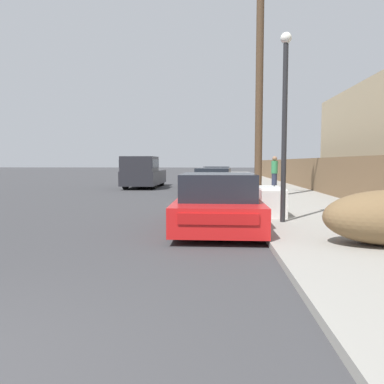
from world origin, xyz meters
name	(u,v)px	position (x,y,z in m)	size (l,w,h in m)	color
sidewalk_curb	(260,184)	(5.30, 23.50, 0.06)	(4.20, 63.00, 0.12)	gray
discarded_fridge	(270,201)	(3.75, 8.40, 0.49)	(0.68, 1.80, 0.76)	silver
parked_sports_car_red	(218,203)	(2.29, 6.87, 0.58)	(1.92, 4.62, 1.29)	red
car_parked_mid	(214,182)	(2.19, 16.29, 0.60)	(2.18, 4.76, 1.28)	black
car_parked_far	(215,176)	(2.29, 24.14, 0.60)	(2.22, 4.75, 1.26)	silver
pickup_truck	(143,172)	(-2.09, 20.40, 0.94)	(1.97, 5.32, 1.88)	#232328
utility_pole	(259,74)	(3.92, 12.77, 4.92)	(1.80, 0.29, 9.35)	#4C3826
street_lamp	(285,113)	(3.85, 7.04, 2.71)	(0.26, 0.26, 4.43)	#232326
wooden_fence	(295,172)	(7.25, 21.74, 0.94)	(0.08, 42.20, 1.64)	brown
pedestrian	(274,172)	(5.41, 18.16, 1.02)	(0.34, 0.34, 1.75)	#282D42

